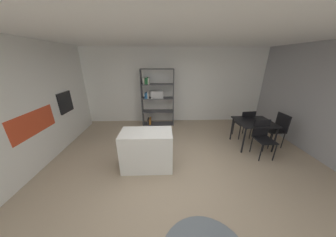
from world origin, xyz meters
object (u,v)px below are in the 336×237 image
Objects in this scene: kitchen_island at (147,150)px; dining_chair_window_side at (278,127)px; dining_table at (254,124)px; open_bookshelf at (156,97)px; dining_chair_near at (263,135)px; dining_chair_far at (245,122)px; built_in_oven at (65,102)px.

dining_chair_window_side is (3.58, 0.85, 0.12)m from kitchen_island.
kitchen_island reaches higher than dining_table.
kitchen_island is 0.54× the size of open_bookshelf.
dining_chair_near reaches higher than kitchen_island.
dining_table is 1.01× the size of dining_chair_window_side.
dining_chair_far is at bearing 24.12° from kitchen_island.
open_bookshelf is 3.25m from dining_table.
dining_chair_near is (2.76, -2.11, -0.51)m from open_bookshelf.
dining_table is at bearing -92.28° from dining_chair_window_side.
open_bookshelf reaches higher than kitchen_island.
kitchen_island is at bearing -29.03° from built_in_oven.
open_bookshelf is at bearing 87.39° from kitchen_island.
dining_chair_near is at bearing -90.32° from dining_table.
dining_table is at bearing 16.36° from kitchen_island.
built_in_oven reaches higher than dining_chair_window_side.
open_bookshelf is 2.24× the size of dining_chair_far.
built_in_oven is at bearing 168.67° from dining_chair_near.
open_bookshelf is at bearing 141.17° from dining_chair_near.
dining_table is 0.46m from dining_chair_near.
built_in_oven is 2.77m from open_bookshelf.
open_bookshelf is at bearing -29.71° from dining_chair_far.
dining_chair_far is at bearing -0.31° from built_in_oven.
dining_chair_near reaches higher than dining_chair_far.
kitchen_island is at bearing -92.61° from open_bookshelf.
dining_chair_window_side is at bearing -25.68° from open_bookshelf.
dining_chair_far is (0.01, 0.45, -0.12)m from dining_table.
open_bookshelf reaches higher than dining_chair_far.
dining_chair_window_side is 1.03× the size of dining_chair_far.
dining_chair_near reaches higher than dining_table.
dining_chair_window_side is at bearing -4.52° from built_in_oven.
dining_chair_near is (-0.01, -0.89, 0.00)m from dining_chair_far.
built_in_oven is 0.62× the size of dining_chair_near.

